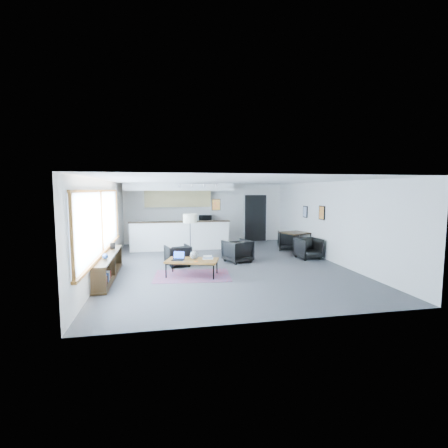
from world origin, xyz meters
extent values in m
cube|color=#4B4B4D|center=(0.00, 0.00, -0.01)|extent=(7.00, 9.00, 0.01)
cube|color=white|center=(0.00, 0.00, 2.60)|extent=(7.00, 9.00, 0.01)
cube|color=silver|center=(0.00, 4.50, 1.30)|extent=(7.00, 0.01, 2.60)
cube|color=silver|center=(0.00, -4.50, 1.30)|extent=(7.00, 0.01, 2.60)
cube|color=silver|center=(-3.50, 0.00, 1.30)|extent=(0.01, 9.00, 2.60)
cube|color=silver|center=(3.50, 0.00, 1.30)|extent=(0.01, 9.00, 2.60)
cube|color=#8CBFFF|center=(-3.47, -0.90, 1.50)|extent=(0.02, 5.80, 1.55)
cube|color=brown|center=(-3.44, -0.90, 0.70)|extent=(0.10, 5.95, 0.06)
cube|color=brown|center=(-3.45, -0.90, 2.30)|extent=(0.06, 5.95, 0.06)
cube|color=brown|center=(-3.45, -3.80, 1.50)|extent=(0.06, 0.06, 1.60)
cube|color=brown|center=(-3.45, -0.90, 1.50)|extent=(0.06, 0.06, 1.60)
cube|color=brown|center=(-3.45, 2.00, 1.50)|extent=(0.06, 0.06, 1.60)
cube|color=black|center=(-3.30, -1.00, 0.62)|extent=(0.35, 3.00, 0.05)
cube|color=black|center=(-3.30, -1.00, 0.05)|extent=(0.35, 3.00, 0.05)
cube|color=black|center=(-3.30, -2.45, 0.33)|extent=(0.33, 0.04, 0.55)
cube|color=black|center=(-3.30, -1.00, 0.33)|extent=(0.33, 0.04, 0.55)
cube|color=black|center=(-3.30, 0.45, 0.33)|extent=(0.33, 0.04, 0.55)
cube|color=#3359A5|center=(-3.30, -2.30, 0.17)|extent=(0.18, 0.04, 0.20)
cube|color=silver|center=(-3.30, -2.13, 0.18)|extent=(0.18, 0.04, 0.22)
cube|color=maroon|center=(-3.30, -1.96, 0.20)|extent=(0.18, 0.04, 0.24)
cube|color=black|center=(-3.30, -1.79, 0.17)|extent=(0.18, 0.04, 0.20)
cube|color=#3359A5|center=(-3.30, -1.62, 0.18)|extent=(0.18, 0.04, 0.22)
cube|color=silver|center=(-3.30, -1.45, 0.20)|extent=(0.18, 0.04, 0.24)
cube|color=maroon|center=(-3.30, -1.28, 0.17)|extent=(0.18, 0.04, 0.20)
cube|color=black|center=(-3.30, -1.11, 0.18)|extent=(0.18, 0.04, 0.22)
cube|color=#3359A5|center=(-3.30, -0.94, 0.20)|extent=(0.18, 0.03, 0.24)
cube|color=silver|center=(-3.30, -0.77, 0.17)|extent=(0.18, 0.03, 0.20)
cube|color=maroon|center=(-3.30, -0.60, 0.18)|extent=(0.18, 0.03, 0.22)
cube|color=black|center=(-3.30, -0.43, 0.20)|extent=(0.18, 0.04, 0.24)
cube|color=black|center=(-3.30, -0.20, 0.73)|extent=(0.14, 0.02, 0.18)
sphere|color=#264C99|center=(-3.28, -1.60, 0.71)|extent=(0.14, 0.14, 0.14)
cube|color=white|center=(-1.20, 2.70, 0.55)|extent=(3.80, 0.25, 1.10)
cube|color=black|center=(-1.20, 2.70, 1.11)|extent=(3.85, 0.32, 0.04)
cube|color=white|center=(-1.20, 4.15, 0.45)|extent=(3.80, 0.60, 0.90)
cube|color=#2D2D2D|center=(-1.20, 4.15, 0.91)|extent=(3.82, 0.62, 0.04)
cube|color=tan|center=(-1.20, 4.30, 1.95)|extent=(2.80, 0.35, 0.70)
cube|color=white|center=(-1.20, 3.60, 2.45)|extent=(4.20, 1.80, 0.30)
cube|color=black|center=(0.20, 2.71, 1.75)|extent=(0.35, 0.03, 0.45)
cube|color=orange|center=(0.20, 2.69, 1.75)|extent=(0.30, 0.01, 0.40)
cube|color=black|center=(2.30, 4.42, 1.05)|extent=(1.00, 0.12, 2.10)
cube|color=white|center=(1.78, 4.43, 1.05)|extent=(0.06, 0.10, 2.10)
cube|color=white|center=(2.82, 4.43, 1.05)|extent=(0.06, 0.10, 2.10)
cube|color=white|center=(2.30, 4.43, 2.12)|extent=(1.10, 0.10, 0.06)
cube|color=silver|center=(-0.60, 2.20, 2.56)|extent=(1.60, 0.04, 0.04)
cylinder|color=silver|center=(-1.25, 2.20, 2.48)|extent=(0.07, 0.07, 0.09)
cylinder|color=silver|center=(-0.80, 2.20, 2.48)|extent=(0.07, 0.07, 0.09)
cylinder|color=silver|center=(-0.35, 2.20, 2.48)|extent=(0.07, 0.07, 0.09)
cylinder|color=silver|center=(0.10, 2.20, 2.48)|extent=(0.07, 0.07, 0.09)
cube|color=black|center=(3.47, 0.40, 1.55)|extent=(0.03, 0.38, 0.48)
cube|color=orange|center=(3.46, 0.40, 1.55)|extent=(0.00, 0.32, 0.42)
cube|color=black|center=(3.47, 1.70, 1.50)|extent=(0.03, 0.34, 0.44)
cube|color=#859FC5|center=(3.46, 1.70, 1.50)|extent=(0.00, 0.28, 0.38)
cube|color=#6A3752|center=(-1.12, -1.16, 0.01)|extent=(2.16, 1.58, 0.01)
cube|color=brown|center=(-1.12, -1.16, 0.42)|extent=(1.53, 1.12, 0.05)
cube|color=black|center=(-1.82, -1.27, 0.20)|extent=(0.04, 0.04, 0.40)
cube|color=black|center=(-1.63, -0.67, 0.20)|extent=(0.04, 0.04, 0.40)
cube|color=black|center=(-0.61, -1.66, 0.20)|extent=(0.04, 0.04, 0.40)
cube|color=black|center=(-0.42, -1.06, 0.20)|extent=(0.04, 0.04, 0.40)
cube|color=black|center=(-1.22, -1.47, 0.39)|extent=(1.26, 0.43, 0.03)
cube|color=black|center=(-1.02, -0.86, 0.39)|extent=(1.26, 0.43, 0.03)
cube|color=black|center=(-1.50, -1.16, 0.46)|extent=(0.37, 0.32, 0.02)
cube|color=black|center=(-1.46, -1.05, 0.57)|extent=(0.32, 0.15, 0.21)
cube|color=blue|center=(-1.46, -1.06, 0.57)|extent=(0.28, 0.13, 0.18)
sphere|color=gray|center=(-1.06, -1.13, 0.56)|extent=(0.23, 0.23, 0.23)
cube|color=silver|center=(-0.68, -1.15, 0.47)|extent=(0.32, 0.27, 0.03)
cube|color=#3359A5|center=(-0.68, -1.15, 0.50)|extent=(0.29, 0.25, 0.03)
cube|color=silver|center=(-0.70, -1.17, 0.52)|extent=(0.26, 0.23, 0.03)
cube|color=#E5590C|center=(-1.05, -1.43, 0.45)|extent=(0.12, 0.12, 0.01)
imported|color=black|center=(-1.44, 0.08, 0.36)|extent=(0.83, 0.80, 0.72)
imported|color=black|center=(0.48, 0.26, 0.40)|extent=(0.99, 0.97, 0.80)
cylinder|color=black|center=(-1.00, 0.71, 0.01)|extent=(0.34, 0.34, 0.03)
cylinder|color=black|center=(-1.00, 0.71, 0.68)|extent=(0.03, 0.03, 1.31)
cylinder|color=#EEE8C4|center=(-1.00, 0.71, 1.41)|extent=(0.56, 0.56, 0.29)
cube|color=black|center=(3.00, 1.50, 0.73)|extent=(1.12, 1.12, 0.04)
cylinder|color=black|center=(2.74, 1.00, 0.36)|extent=(0.05, 0.05, 0.71)
cylinder|color=black|center=(2.50, 1.76, 0.36)|extent=(0.05, 0.05, 0.71)
cylinder|color=black|center=(3.50, 1.24, 0.36)|extent=(0.05, 0.05, 0.71)
cylinder|color=black|center=(3.26, 2.00, 0.36)|extent=(0.05, 0.05, 0.71)
imported|color=black|center=(2.97, 0.33, 0.33)|extent=(0.72, 0.68, 0.66)
imported|color=black|center=(3.00, 2.18, 0.33)|extent=(0.78, 0.75, 0.66)
imported|color=black|center=(-0.04, 4.15, 1.12)|extent=(0.59, 0.37, 0.38)
camera|label=1|loc=(-1.92, -9.79, 2.33)|focal=26.00mm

